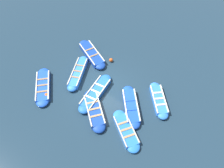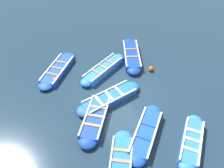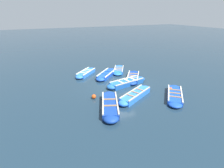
{
  "view_description": "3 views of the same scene",
  "coord_description": "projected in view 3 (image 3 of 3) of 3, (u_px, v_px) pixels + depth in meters",
  "views": [
    {
      "loc": [
        7.37,
        6.66,
        13.12
      ],
      "look_at": [
        -0.48,
        0.4,
        0.53
      ],
      "focal_mm": 35.0,
      "sensor_mm": 36.0,
      "label": 1
    },
    {
      "loc": [
        3.82,
        7.12,
        9.0
      ],
      "look_at": [
        0.25,
        -0.91,
        0.45
      ],
      "focal_mm": 35.0,
      "sensor_mm": 36.0,
      "label": 2
    },
    {
      "loc": [
        -6.15,
        -12.09,
        5.74
      ],
      "look_at": [
        -0.64,
        -0.16,
        0.29
      ],
      "focal_mm": 28.0,
      "sensor_mm": 36.0,
      "label": 3
    }
  ],
  "objects": [
    {
      "name": "boat_end_of_row",
      "position": [
        107.0,
        74.0,
        16.77
      ],
      "size": [
        3.18,
        3.09,
        0.41
      ],
      "color": "#1947B7",
      "rests_on": "ground"
    },
    {
      "name": "buoy_orange_near",
      "position": [
        94.0,
        97.0,
        12.41
      ],
      "size": [
        0.32,
        0.32,
        0.32
      ],
      "primitive_type": "sphere",
      "color": "#E05119",
      "rests_on": "ground"
    },
    {
      "name": "boat_near_quay",
      "position": [
        86.0,
        73.0,
        17.17
      ],
      "size": [
        2.84,
        2.78,
        0.4
      ],
      "color": "blue",
      "rests_on": "ground"
    },
    {
      "name": "boat_stern_in",
      "position": [
        119.0,
        70.0,
        18.13
      ],
      "size": [
        2.39,
        3.19,
        0.35
      ],
      "color": "blue",
      "rests_on": "ground"
    },
    {
      "name": "boat_drifting",
      "position": [
        133.0,
        77.0,
        16.0
      ],
      "size": [
        2.81,
        3.4,
        0.42
      ],
      "color": "navy",
      "rests_on": "ground"
    },
    {
      "name": "boat_bow_out",
      "position": [
        175.0,
        95.0,
        12.61
      ],
      "size": [
        3.16,
        3.38,
        0.38
      ],
      "color": "#1947B7",
      "rests_on": "ground"
    },
    {
      "name": "boat_far_corner",
      "position": [
        127.0,
        83.0,
        14.77
      ],
      "size": [
        3.99,
        1.54,
        0.44
      ],
      "color": "#1E59AD",
      "rests_on": "ground"
    },
    {
      "name": "boat_outer_left",
      "position": [
        136.0,
        95.0,
        12.54
      ],
      "size": [
        3.65,
        2.34,
        0.46
      ],
      "color": "blue",
      "rests_on": "ground"
    },
    {
      "name": "boat_broadside",
      "position": [
        110.0,
        105.0,
        11.17
      ],
      "size": [
        2.3,
        3.97,
        0.47
      ],
      "color": "navy",
      "rests_on": "ground"
    },
    {
      "name": "ground_plane",
      "position": [
        118.0,
        85.0,
        14.72
      ],
      "size": [
        120.0,
        120.0,
        0.0
      ],
      "primitive_type": "plane",
      "color": "#1C303F"
    },
    {
      "name": "buoy_yellow_far",
      "position": [
        170.0,
        90.0,
        13.47
      ],
      "size": [
        0.36,
        0.36,
        0.36
      ],
      "primitive_type": "sphere",
      "color": "#E05119",
      "rests_on": "ground"
    }
  ]
}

